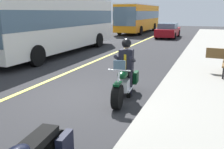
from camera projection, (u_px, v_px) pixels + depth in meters
name	position (u px, v px, depth m)	size (l,w,h in m)	color
ground_plane	(82.00, 97.00, 7.28)	(80.00, 80.00, 0.00)	#28282B
lane_center_stripe	(28.00, 89.00, 8.00)	(60.00, 0.16, 0.01)	#E5DB4C
motorcycle_main	(125.00, 83.00, 7.10)	(2.22, 0.75, 1.26)	black
rider_main	(126.00, 63.00, 7.13)	(0.66, 0.60, 1.74)	black
bus_near	(57.00, 22.00, 14.57)	(11.05, 2.70, 3.30)	white
bus_far	(139.00, 17.00, 29.48)	(11.05, 2.70, 3.30)	orange
car_silver	(168.00, 30.00, 23.77)	(4.60, 1.92, 1.40)	maroon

